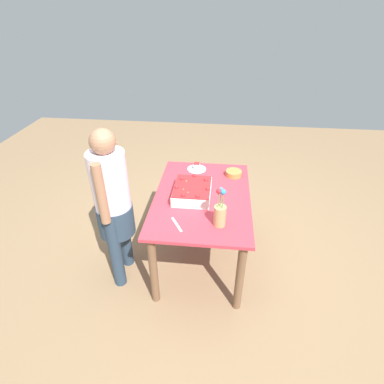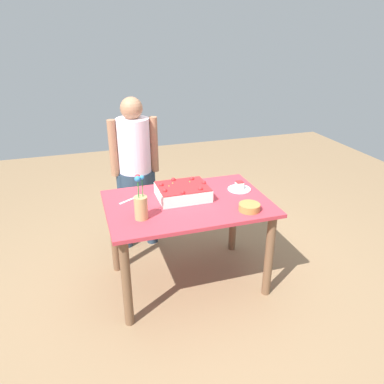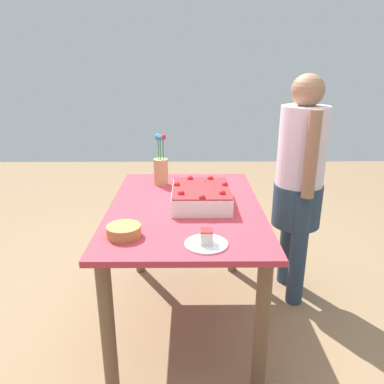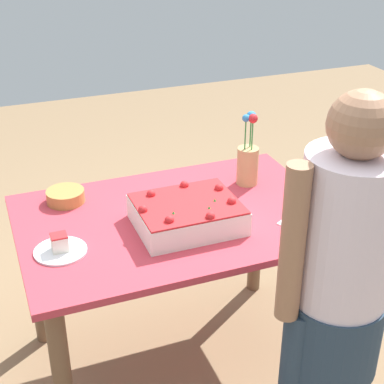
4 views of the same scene
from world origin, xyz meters
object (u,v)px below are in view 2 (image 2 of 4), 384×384
object	(u,v)px
sheet_cake	(183,192)
person_standing	(135,166)
cake_knife	(129,200)
flower_vase	(141,205)
fruit_bowl	(249,207)
serving_plate_with_slice	(239,187)

from	to	relation	value
sheet_cake	person_standing	distance (m)	0.70
cake_knife	flower_vase	distance (m)	0.36
sheet_cake	cake_knife	distance (m)	0.44
fruit_bowl	flower_vase	bearing A→B (deg)	171.54
serving_plate_with_slice	fruit_bowl	size ratio (longest dim) A/B	1.21
serving_plate_with_slice	flower_vase	bearing A→B (deg)	-163.51
flower_vase	fruit_bowl	distance (m)	0.82
serving_plate_with_slice	fruit_bowl	xyz separation A→B (m)	(-0.09, -0.39, 0.01)
sheet_cake	cake_knife	world-z (taller)	sheet_cake
fruit_bowl	person_standing	xyz separation A→B (m)	(-0.69, 1.02, 0.06)
cake_knife	person_standing	xyz separation A→B (m)	(0.15, 0.56, 0.08)
serving_plate_with_slice	cake_knife	world-z (taller)	serving_plate_with_slice
sheet_cake	serving_plate_with_slice	bearing A→B (deg)	0.96
person_standing	cake_knife	bearing A→B (deg)	-14.97
cake_knife	person_standing	world-z (taller)	person_standing
sheet_cake	flower_vase	distance (m)	0.47
person_standing	fruit_bowl	bearing A→B (deg)	34.17
serving_plate_with_slice	person_standing	size ratio (longest dim) A/B	0.13
cake_knife	person_standing	bearing A→B (deg)	-135.65
person_standing	serving_plate_with_slice	bearing A→B (deg)	51.01
serving_plate_with_slice	fruit_bowl	world-z (taller)	serving_plate_with_slice
fruit_bowl	person_standing	world-z (taller)	person_standing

